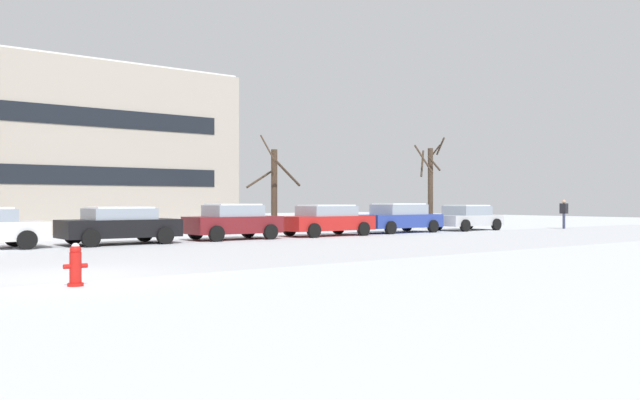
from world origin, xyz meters
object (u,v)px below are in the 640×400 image
object	(u,v)px
fire_hydrant	(75,264)
parked_car_red	(327,220)
parked_car_silver	(467,217)
pedestrian_crossing	(564,212)
parked_car_blue	(399,218)
parked_car_maroon	(233,221)
parked_car_black	(119,225)

from	to	relation	value
fire_hydrant	parked_car_red	size ratio (longest dim) A/B	0.18
fire_hydrant	parked_car_silver	size ratio (longest dim) A/B	0.20
pedestrian_crossing	parked_car_blue	bearing A→B (deg)	168.31
parked_car_red	parked_car_silver	xyz separation A→B (m)	(9.76, -0.04, -0.02)
parked_car_maroon	parked_car_blue	size ratio (longest dim) A/B	0.85
parked_car_black	parked_car_blue	bearing A→B (deg)	0.96
fire_hydrant	parked_car_blue	distance (m)	22.82
parked_car_black	pedestrian_crossing	bearing A→B (deg)	-4.55
fire_hydrant	parked_car_black	world-z (taller)	parked_car_black
fire_hydrant	parked_car_red	distance (m)	18.62
parked_car_blue	pedestrian_crossing	world-z (taller)	pedestrian_crossing
parked_car_red	parked_car_silver	world-z (taller)	parked_car_red
fire_hydrant	parked_car_black	size ratio (longest dim) A/B	0.19
parked_car_red	parked_car_silver	size ratio (longest dim) A/B	1.10
fire_hydrant	parked_car_silver	world-z (taller)	parked_car_silver
parked_car_red	pedestrian_crossing	distance (m)	16.10
fire_hydrant	pedestrian_crossing	bearing A→B (deg)	16.76
parked_car_black	parked_car_maroon	distance (m)	4.88
parked_car_red	pedestrian_crossing	bearing A→B (deg)	-7.24
parked_car_black	parked_car_maroon	xyz separation A→B (m)	(4.88, 0.08, 0.04)
parked_car_maroon	parked_car_silver	xyz separation A→B (m)	(14.64, -0.14, -0.04)
parked_car_silver	pedestrian_crossing	world-z (taller)	pedestrian_crossing
parked_car_red	parked_car_blue	distance (m)	4.89
parked_car_black	parked_car_maroon	size ratio (longest dim) A/B	1.09
parked_car_maroon	parked_car_silver	distance (m)	14.64
parked_car_black	parked_car_red	size ratio (longest dim) A/B	0.96
parked_car_maroon	parked_car_silver	bearing A→B (deg)	-0.55
fire_hydrant	parked_car_black	xyz separation A→B (m)	(5.04, 11.31, 0.31)
parked_car_black	parked_car_blue	world-z (taller)	parked_car_blue
fire_hydrant	pedestrian_crossing	xyz separation A→B (m)	(30.77, 9.26, 0.58)
parked_car_black	parked_car_red	world-z (taller)	parked_car_red
fire_hydrant	parked_car_maroon	world-z (taller)	parked_car_maroon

